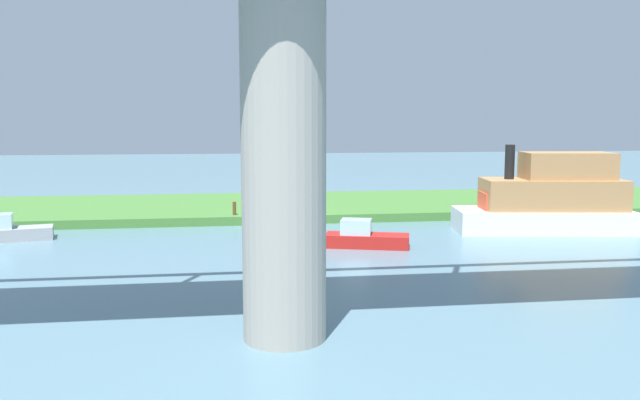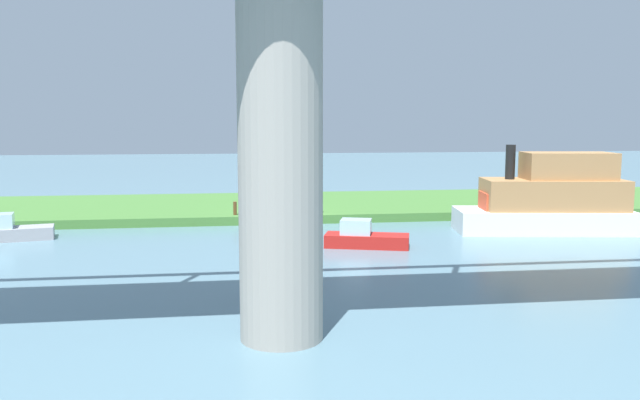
% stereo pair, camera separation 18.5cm
% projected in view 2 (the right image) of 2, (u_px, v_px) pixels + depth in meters
% --- Properties ---
extents(ground_plane, '(160.00, 160.00, 0.00)m').
position_uv_depth(ground_plane, '(288.00, 225.00, 35.78)').
color(ground_plane, slate).
extents(grassy_bank, '(80.00, 12.00, 0.50)m').
position_uv_depth(grassy_bank, '(280.00, 206.00, 41.65)').
color(grassy_bank, '#427533').
rests_on(grassy_bank, ground).
extents(bridge_pylon, '(2.22, 2.22, 9.74)m').
position_uv_depth(bridge_pylon, '(280.00, 157.00, 16.47)').
color(bridge_pylon, '#9E998E').
rests_on(bridge_pylon, ground).
extents(person_on_bank, '(0.40, 0.40, 1.39)m').
position_uv_depth(person_on_bank, '(318.00, 201.00, 36.76)').
color(person_on_bank, '#2D334C').
rests_on(person_on_bank, grassy_bank).
extents(mooring_post, '(0.20, 0.20, 0.75)m').
position_uv_depth(mooring_post, '(235.00, 208.00, 36.06)').
color(mooring_post, brown).
rests_on(mooring_post, grassy_bank).
extents(riverboat_paddlewheel, '(9.34, 4.29, 4.60)m').
position_uv_depth(riverboat_paddlewheel, '(549.00, 200.00, 33.20)').
color(riverboat_paddlewheel, white).
rests_on(riverboat_paddlewheel, ground).
extents(motorboat_red, '(4.09, 2.42, 1.29)m').
position_uv_depth(motorboat_red, '(364.00, 237.00, 29.36)').
color(motorboat_red, red).
rests_on(motorboat_red, ground).
extents(skiff_small, '(4.20, 2.25, 1.33)m').
position_uv_depth(skiff_small, '(7.00, 231.00, 31.00)').
color(skiff_small, '#99999E').
rests_on(skiff_small, ground).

